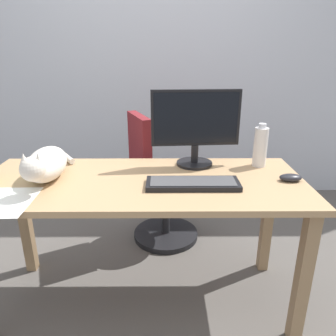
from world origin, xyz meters
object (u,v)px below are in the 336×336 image
at_px(keyboard, 193,183).
at_px(spray_bottle, 260,147).
at_px(cat, 46,164).
at_px(monitor, 196,125).
at_px(office_chair, 159,188).
at_px(computer_mouse, 291,178).

height_order(keyboard, spray_bottle, spray_bottle).
height_order(keyboard, cat, cat).
bearing_deg(monitor, keyboard, -96.23).
bearing_deg(cat, office_chair, 49.34).
relative_size(monitor, cat, 0.78).
distance_m(office_chair, monitor, 0.72).
bearing_deg(computer_mouse, cat, 178.67).
relative_size(keyboard, computer_mouse, 4.00).
height_order(office_chair, monitor, monitor).
distance_m(keyboard, computer_mouse, 0.49).
bearing_deg(office_chair, monitor, -63.07).
bearing_deg(keyboard, cat, 172.93).
height_order(cat, computer_mouse, cat).
xyz_separation_m(keyboard, computer_mouse, (0.49, 0.06, 0.00)).
distance_m(keyboard, cat, 0.72).
relative_size(keyboard, cat, 0.72).
xyz_separation_m(cat, computer_mouse, (1.20, -0.03, -0.06)).
distance_m(monitor, cat, 0.79).
bearing_deg(spray_bottle, computer_mouse, -66.73).
xyz_separation_m(office_chair, cat, (-0.54, -0.63, 0.40)).
xyz_separation_m(computer_mouse, spray_bottle, (-0.10, 0.22, 0.09)).
distance_m(monitor, computer_mouse, 0.55).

